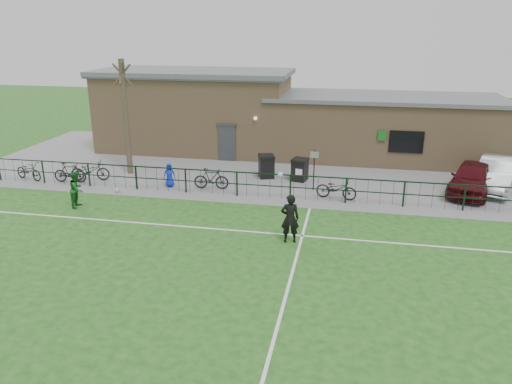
% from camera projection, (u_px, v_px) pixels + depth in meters
% --- Properties ---
extents(ground, '(90.00, 90.00, 0.00)m').
position_uv_depth(ground, '(225.00, 281.00, 15.66)').
color(ground, '#1E5117').
rests_on(ground, ground).
extents(paving_strip, '(34.00, 13.00, 0.02)m').
position_uv_depth(paving_strip, '(285.00, 166.00, 28.19)').
color(paving_strip, slate).
rests_on(paving_strip, ground).
extents(pitch_line_touch, '(28.00, 0.10, 0.01)m').
position_uv_depth(pitch_line_touch, '(268.00, 199.00, 22.90)').
color(pitch_line_touch, white).
rests_on(pitch_line_touch, ground).
extents(pitch_line_mid, '(28.00, 0.10, 0.01)m').
position_uv_depth(pitch_line_mid, '(251.00, 232.00, 19.37)').
color(pitch_line_mid, white).
rests_on(pitch_line_mid, ground).
extents(pitch_line_perp, '(0.10, 16.00, 0.01)m').
position_uv_depth(pitch_line_perp, '(288.00, 287.00, 15.29)').
color(pitch_line_perp, white).
rests_on(pitch_line_perp, ground).
extents(perimeter_fence, '(28.00, 0.10, 1.20)m').
position_uv_depth(perimeter_fence, '(269.00, 186.00, 22.89)').
color(perimeter_fence, black).
rests_on(perimeter_fence, ground).
extents(bare_tree, '(0.30, 0.30, 6.00)m').
position_uv_depth(bare_tree, '(126.00, 118.00, 25.92)').
color(bare_tree, '#433728').
rests_on(bare_tree, ground).
extents(wheelie_bin_left, '(0.96, 1.02, 1.11)m').
position_uv_depth(wheelie_bin_left, '(266.00, 167.00, 25.97)').
color(wheelie_bin_left, black).
rests_on(wheelie_bin_left, paving_strip).
extents(wheelie_bin_right, '(0.85, 0.92, 1.06)m').
position_uv_depth(wheelie_bin_right, '(300.00, 170.00, 25.47)').
color(wheelie_bin_right, black).
rests_on(wheelie_bin_right, paving_strip).
extents(sign_post, '(0.08, 0.08, 2.00)m').
position_uv_depth(sign_post, '(314.00, 170.00, 23.84)').
color(sign_post, black).
rests_on(sign_post, paving_strip).
extents(car_maroon, '(3.11, 4.67, 1.48)m').
position_uv_depth(car_maroon, '(472.00, 178.00, 23.50)').
color(car_maroon, '#450C12').
rests_on(car_maroon, paving_strip).
extents(car_silver, '(3.18, 4.92, 1.53)m').
position_uv_depth(car_silver, '(497.00, 174.00, 24.11)').
color(car_silver, '#B8BBC1').
rests_on(car_silver, paving_strip).
extents(bicycle_a, '(1.89, 1.14, 0.94)m').
position_uv_depth(bicycle_a, '(29.00, 171.00, 25.62)').
color(bicycle_a, black).
rests_on(bicycle_a, paving_strip).
extents(bicycle_b, '(1.72, 0.62, 1.01)m').
position_uv_depth(bicycle_b, '(70.00, 173.00, 25.15)').
color(bicycle_b, black).
rests_on(bicycle_b, paving_strip).
extents(bicycle_c, '(2.06, 1.15, 1.03)m').
position_uv_depth(bicycle_c, '(90.00, 171.00, 25.48)').
color(bicycle_c, black).
rests_on(bicycle_c, paving_strip).
extents(bicycle_d, '(1.74, 0.61, 1.03)m').
position_uv_depth(bicycle_d, '(211.00, 179.00, 24.17)').
color(bicycle_d, black).
rests_on(bicycle_d, paving_strip).
extents(bicycle_e, '(1.94, 0.94, 0.98)m').
position_uv_depth(bicycle_e, '(336.00, 189.00, 22.80)').
color(bicycle_e, black).
rests_on(bicycle_e, paving_strip).
extents(spectator_child, '(0.67, 0.55, 1.18)m').
position_uv_depth(spectator_child, '(169.00, 175.00, 24.47)').
color(spectator_child, '#142DBF').
rests_on(spectator_child, paving_strip).
extents(goalkeeper_kick, '(1.23, 2.84, 1.95)m').
position_uv_depth(goalkeeper_kick, '(290.00, 218.00, 18.23)').
color(goalkeeper_kick, black).
rests_on(goalkeeper_kick, ground).
extents(outfield_player, '(0.67, 0.83, 1.59)m').
position_uv_depth(outfield_player, '(77.00, 189.00, 21.80)').
color(outfield_player, '#195A20').
rests_on(outfield_player, ground).
extents(ball_ground, '(0.22, 0.22, 0.22)m').
position_uv_depth(ball_ground, '(117.00, 190.00, 23.80)').
color(ball_ground, silver).
rests_on(ball_ground, ground).
extents(clubhouse, '(24.25, 5.40, 4.96)m').
position_uv_depth(clubhouse, '(279.00, 117.00, 30.42)').
color(clubhouse, tan).
rests_on(clubhouse, ground).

